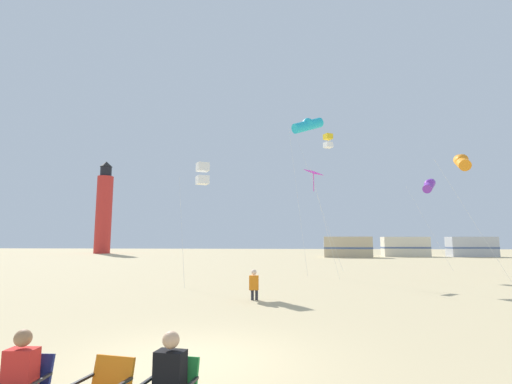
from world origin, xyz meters
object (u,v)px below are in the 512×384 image
Objects in this scene: lighthouse_distant at (104,210)px; kite_tube_violet at (429,185)px; kite_box_white at (202,174)px; rv_van_tan at (348,247)px; spectator_green_chair at (167,383)px; kite_tube_orange at (462,162)px; spectator_navy_chair at (15,380)px; kite_flyer_standing at (254,284)px; kite_diamond_magenta at (314,176)px; rv_van_silver at (472,247)px; kite_box_gold at (328,141)px; kite_tube_cyan at (308,125)px; rv_van_cream at (405,247)px.

kite_tube_violet is at bearing -36.29° from lighthouse_distant.
kite_box_white reaches higher than rv_van_tan.
spectator_green_chair is 0.07× the size of lighthouse_distant.
spectator_green_chair is at bearing -121.47° from kite_tube_orange.
kite_flyer_standing is at bearing 77.21° from spectator_navy_chair.
rv_van_tan reaches higher than spectator_navy_chair.
kite_diamond_magenta is 9.43m from kite_tube_orange.
lighthouse_distant reaches higher than rv_van_tan.
kite_box_gold is at bearing -134.93° from rv_van_silver.
kite_box_white reaches higher than spectator_green_chair.
kite_diamond_magenta is (0.21, -2.66, -4.10)m from kite_tube_cyan.
rv_van_cream is (14.78, 33.09, -4.83)m from kite_diamond_magenta.
kite_flyer_standing is 49.56m from rv_van_silver.
spectator_green_chair is 9.76m from kite_flyer_standing.
rv_van_tan is (41.63, -12.01, -6.45)m from lighthouse_distant.
spectator_green_chair is 0.18× the size of rv_van_cream.
kite_box_gold reaches higher than spectator_navy_chair.
kite_tube_violet is at bearing -128.13° from kite_flyer_standing.
kite_diamond_magenta is 1.01× the size of rv_van_silver.
rv_van_silver is at bearing -124.54° from kite_flyer_standing.
spectator_green_chair is 0.11× the size of kite_tube_cyan.
spectator_green_chair is 58.02m from rv_van_silver.
kite_tube_cyan is at bearing 90.87° from spectator_green_chair.
lighthouse_distant reaches higher than kite_tube_orange.
kite_box_white reaches higher than rv_van_silver.
rv_van_tan is (8.98, 38.59, 0.78)m from kite_flyer_standing.
kite_tube_cyan is at bearing 94.54° from kite_diamond_magenta.
rv_van_cream is at bearing 66.88° from spectator_navy_chair.
kite_box_white is 0.96× the size of rv_van_silver.
spectator_navy_chair is 20.08m from kite_diamond_magenta.
kite_flyer_standing is 0.11× the size of kite_tube_cyan.
kite_box_gold is (-8.19, -1.17, 3.62)m from kite_tube_violet.
kite_diamond_magenta is (4.59, 18.73, 5.60)m from spectator_navy_chair.
kite_diamond_magenta is 30.72m from rv_van_tan.
kite_diamond_magenta reaches higher than rv_van_cream.
spectator_green_chair and kite_flyer_standing have the same top height.
lighthouse_distant is 2.55× the size of rv_van_silver.
kite_flyer_standing is 60.64m from lighthouse_distant.
kite_tube_cyan reaches higher than spectator_navy_chair.
kite_flyer_standing is 45.52m from rv_van_cream.
kite_flyer_standing is (1.76, 9.85, 0.00)m from spectator_navy_chair.
kite_box_white reaches higher than rv_van_cream.
kite_tube_violet is 12.13m from kite_tube_cyan.
kite_tube_orange is 0.72× the size of kite_box_gold.
spectator_navy_chair is at bearing -62.94° from lighthouse_distant.
rv_van_tan is at bearing 78.58° from kite_box_gold.
kite_flyer_standing is 0.18× the size of rv_van_tan.
kite_flyer_standing is at bearing -105.41° from kite_box_gold.
rv_van_cream is at bearing 25.68° from rv_van_tan.
spectator_navy_chair is 28.48m from kite_box_gold.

